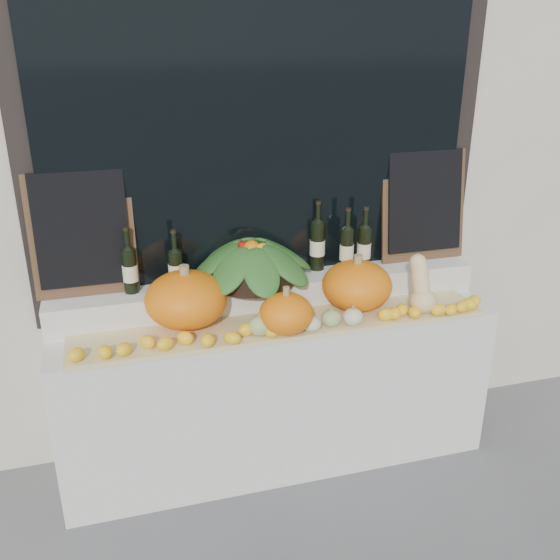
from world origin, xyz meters
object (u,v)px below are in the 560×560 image
at_px(produce_bowl, 252,261).
at_px(pumpkin_left, 186,299).
at_px(wine_bottle_tall, 317,245).
at_px(butternut_squash, 421,288).
at_px(pumpkin_right, 357,285).

bearing_deg(produce_bowl, pumpkin_left, -158.32).
height_order(pumpkin_left, wine_bottle_tall, wine_bottle_tall).
xyz_separation_m(pumpkin_left, wine_bottle_tall, (0.75, 0.22, 0.14)).
bearing_deg(produce_bowl, butternut_squash, -20.20).
height_order(pumpkin_right, produce_bowl, produce_bowl).
xyz_separation_m(pumpkin_left, produce_bowl, (0.37, 0.15, 0.11)).
height_order(pumpkin_left, produce_bowl, produce_bowl).
bearing_deg(pumpkin_right, pumpkin_left, 177.19).
height_order(butternut_squash, wine_bottle_tall, wine_bottle_tall).
distance_m(pumpkin_right, butternut_squash, 0.33).
bearing_deg(butternut_squash, wine_bottle_tall, 139.49).
xyz_separation_m(produce_bowl, wine_bottle_tall, (0.38, 0.07, 0.03)).
height_order(pumpkin_right, butternut_squash, butternut_squash).
bearing_deg(pumpkin_right, produce_bowl, 159.69).
distance_m(pumpkin_left, wine_bottle_tall, 0.80).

